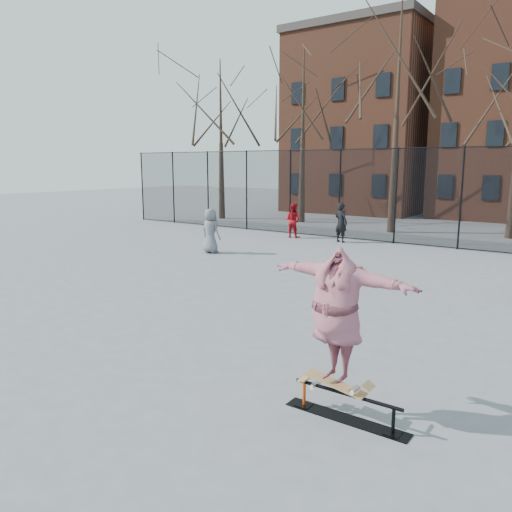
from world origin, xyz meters
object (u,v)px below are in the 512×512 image
Objects in this scene: skater at (337,317)px; bystander_red at (293,220)px; skateboard at (335,385)px; bystander_grey at (211,231)px; bystander_black at (341,223)px; skate_rail at (346,409)px.

bystander_red is (-9.14, 13.78, -0.58)m from skater.
bystander_red is at bearing 123.55° from skateboard.
bystander_grey reaches higher than skateboard.
bystander_red is (-2.42, 0.00, -0.06)m from bystander_black.
skate_rail is at bearing 142.48° from bystander_grey.
skater is 16.54m from bystander_red.
skate_rail is 1.10× the size of bystander_red.
skater is at bearing 141.96° from bystander_grey.
skate_rail is at bearing 130.67° from bystander_black.
skateboard is 0.93m from skater.
bystander_grey is (-9.52, 8.49, -0.53)m from skater.
skate_rail is 12.90m from bystander_grey.
skater reaches higher than bystander_grey.
skate_rail is 1.23m from skater.
bystander_black is (-6.89, 13.78, 0.70)m from skate_rail.
bystander_black is (-6.72, 13.78, 0.41)m from skateboard.
skateboard is 0.54× the size of bystander_black.
skateboard is at bearing 121.82° from bystander_red.
bystander_grey is (-9.52, 8.49, 0.41)m from skateboard.
bystander_black is 1.08× the size of bystander_red.
skater reaches higher than bystander_black.
skateboard is 15.33m from bystander_black.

